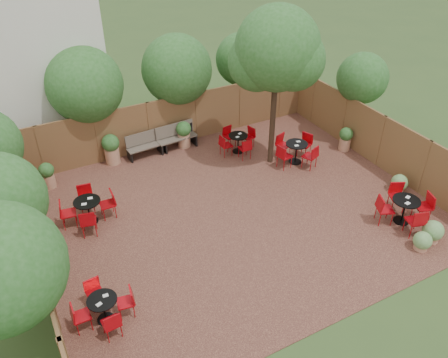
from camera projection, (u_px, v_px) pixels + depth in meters
ground at (236, 211)px, 14.78m from camera, size 80.00×80.00×0.00m
courtyard_paving at (236, 211)px, 14.77m from camera, size 12.00×10.00×0.02m
fence_back at (174, 121)px, 17.87m from camera, size 12.00×0.08×2.00m
fence_left at (35, 248)px, 11.88m from camera, size 0.08×10.00×2.00m
fence_right at (380, 141)px, 16.55m from camera, size 0.08×10.00×2.00m
neighbour_building at (22, 40)px, 16.62m from camera, size 5.00×4.00×8.00m
overhang_foliage at (125, 115)px, 14.38m from camera, size 15.61×10.89×2.73m
courtyard_tree at (277, 54)px, 14.92m from camera, size 2.92×2.85×5.74m
park_bench_left at (146, 144)px, 17.35m from camera, size 1.55×0.60×0.94m
park_bench_right at (176, 136)px, 17.83m from camera, size 1.62×0.61×0.98m
bistro_tables at (244, 193)px, 14.79m from camera, size 10.84×7.74×0.95m
planters at (166, 147)px, 17.03m from camera, size 11.21×3.89×1.18m
low_shrubs at (418, 217)px, 14.01m from camera, size 2.14×3.00×0.67m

